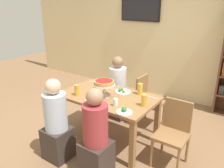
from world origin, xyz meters
TOP-DOWN VIEW (x-y plane):
  - ground_plane at (0.00, 0.00)m, footprint 12.00×12.00m
  - rear_partition at (0.00, 2.20)m, footprint 8.00×0.12m
  - dining_table at (0.00, 0.00)m, footprint 1.40×0.85m
  - television at (-0.66, 2.11)m, footprint 0.92×0.05m
  - diner_far_left at (-0.30, 0.70)m, footprint 0.34×0.34m
  - diner_near_left at (-0.30, -0.75)m, footprint 0.34×0.34m
  - diner_near_right at (0.33, -0.71)m, footprint 0.34×0.34m
  - chair_head_east at (1.01, 0.05)m, footprint 0.40×0.40m
  - chair_far_right at (0.27, 0.75)m, footprint 0.40×0.40m
  - deep_dish_pizza_stand at (-0.02, -0.06)m, footprint 0.31×0.31m
  - salad_plate_near_diner at (0.10, 0.23)m, footprint 0.24×0.24m
  - salad_plate_far_diner at (0.48, -0.32)m, footprint 0.20×0.20m
  - beer_glass_amber_tall at (0.36, 0.31)m, footprint 0.08×0.08m
  - beer_glass_amber_short at (0.59, -0.01)m, footprint 0.08×0.08m
  - beer_glass_amber_spare at (-0.38, -0.25)m, footprint 0.07×0.07m
  - water_glass_clear_near at (0.29, -0.23)m, footprint 0.06×0.06m
  - water_glass_clear_far at (-0.30, 0.14)m, footprint 0.06×0.06m
  - cutlery_fork_near at (0.56, 0.31)m, footprint 0.18×0.02m
  - cutlery_knife_near at (-0.54, 0.33)m, footprint 0.18×0.06m
  - cutlery_fork_far at (-0.14, 0.25)m, footprint 0.18×0.02m
  - cutlery_knife_far at (-0.09, -0.34)m, footprint 0.18×0.06m
  - cutlery_spare_fork at (0.11, -0.30)m, footprint 0.18×0.04m

SIDE VIEW (x-z plane):
  - ground_plane at x=0.00m, z-range 0.00..0.00m
  - chair_head_east at x=1.01m, z-range 0.05..0.92m
  - chair_far_right at x=0.27m, z-range 0.05..0.92m
  - diner_far_left at x=-0.30m, z-range -0.08..1.07m
  - diner_near_left at x=-0.30m, z-range -0.08..1.07m
  - diner_near_right at x=0.33m, z-range -0.08..1.07m
  - dining_table at x=0.00m, z-range 0.27..1.01m
  - cutlery_fork_near at x=0.56m, z-range 0.74..0.74m
  - cutlery_knife_near at x=-0.54m, z-range 0.74..0.74m
  - cutlery_fork_far at x=-0.14m, z-range 0.74..0.74m
  - cutlery_knife_far at x=-0.09m, z-range 0.74..0.74m
  - cutlery_spare_fork at x=0.11m, z-range 0.74..0.74m
  - salad_plate_near_diner at x=0.10m, z-range 0.72..0.79m
  - salad_plate_far_diner at x=0.48m, z-range 0.73..0.80m
  - water_glass_clear_near at x=0.29m, z-range 0.74..0.84m
  - water_glass_clear_far at x=-0.30m, z-range 0.74..0.86m
  - beer_glass_amber_spare at x=-0.38m, z-range 0.74..0.90m
  - beer_glass_amber_short at x=0.59m, z-range 0.74..0.90m
  - beer_glass_amber_tall at x=0.36m, z-range 0.74..0.91m
  - deep_dish_pizza_stand at x=-0.02m, z-range 0.82..1.06m
  - rear_partition at x=0.00m, z-range 0.00..2.80m
  - television at x=-0.66m, z-range 1.62..2.19m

